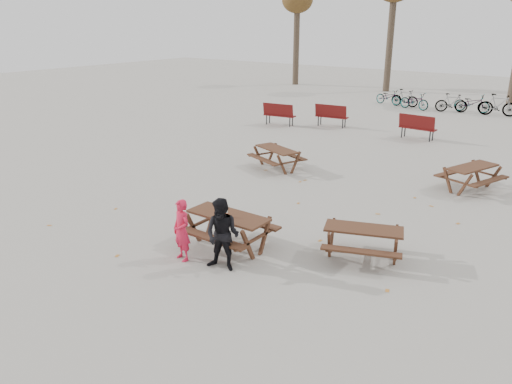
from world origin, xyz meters
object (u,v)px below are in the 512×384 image
Objects in this scene: child at (182,230)px; picnic_table_far at (471,178)px; food_tray at (220,215)px; picnic_table_east at (363,243)px; picnic_table_north at (277,159)px; adult at (223,235)px; soda_bottle at (227,213)px; main_picnic_table at (228,223)px.

picnic_table_far is at bearing 79.42° from child.
picnic_table_east is at bearing 28.59° from food_tray.
picnic_table_far is at bearing 63.17° from picnic_table_east.
picnic_table_north is at bearing 113.19° from food_tray.
soda_bottle is at bearing 109.91° from adult.
adult is 0.91× the size of picnic_table_north.
food_tray is 0.11× the size of picnic_table_north.
main_picnic_table reaches higher than picnic_table_east.
picnic_table_east is 0.97× the size of picnic_table_north.
picnic_table_far is (3.26, 7.32, -0.43)m from food_tray.
picnic_table_far is (2.65, 7.98, -0.38)m from adult.
picnic_table_east is 0.95× the size of picnic_table_far.
food_tray is (-0.07, -0.17, 0.21)m from main_picnic_table.
food_tray is 0.11× the size of picnic_table_far.
picnic_table_north is (-5.09, 4.34, 0.01)m from picnic_table_east.
soda_bottle is at bearing 176.15° from picnic_table_far.
food_tray reaches higher than picnic_table_north.
soda_bottle is (0.06, -0.12, 0.26)m from main_picnic_table.
soda_bottle reaches higher than picnic_table_north.
food_tray is 1.06× the size of soda_bottle.
picnic_table_far is at bearing 65.97° from main_picnic_table.
main_picnic_table is at bearing 68.32° from food_tray.
picnic_table_east is (2.55, 1.25, -0.25)m from main_picnic_table.
adult is (0.94, 0.17, 0.09)m from child.
food_tray is 0.15m from soda_bottle.
picnic_table_east is 5.93m from picnic_table_far.
picnic_table_far reaches higher than picnic_table_east.
food_tray is at bearing -172.07° from picnic_table_east.
main_picnic_table is at bearing 80.95° from child.
food_tray is at bearing -45.79° from picnic_table_north.
soda_bottle reaches higher than picnic_table_east.
food_tray is at bearing -111.68° from main_picnic_table.
adult reaches higher than picnic_table_east.
child is 6.93m from picnic_table_north.
child is at bearing -112.29° from main_picnic_table.
child is 0.82× the size of picnic_table_east.
adult reaches higher than picnic_table_far.
picnic_table_north reaches higher than picnic_table_east.
food_tray is at bearing 118.61° from adult.
main_picnic_table is at bearing 108.81° from adult.
adult reaches higher than main_picnic_table.
picnic_table_north is at bearing 124.71° from picnic_table_far.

